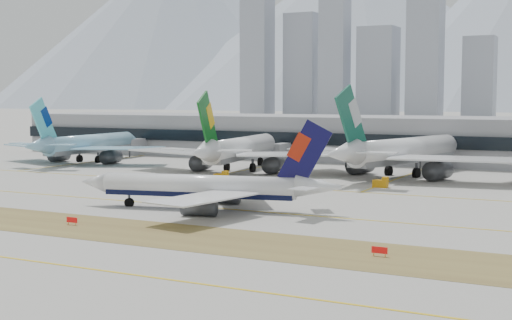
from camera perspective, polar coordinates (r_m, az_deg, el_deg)
The scene contains 12 objects.
ground at distance 144.61m, azimuth -3.28°, elevation -3.51°, with size 3000.00×3000.00×0.00m, color #A39F98.
apron_markings at distance 102.22m, azimuth -18.66°, elevation -7.32°, with size 360.00×122.22×0.06m.
taxiing_airliner at distance 136.55m, azimuth -3.85°, elevation -2.21°, with size 52.19×44.74×17.67m.
widebody_korean at distance 242.63m, azimuth -13.40°, elevation 1.18°, with size 61.34×60.11×21.90m.
widebody_eva at distance 206.42m, azimuth -1.43°, elevation 0.79°, with size 65.52×64.65×23.57m.
widebody_cathay at distance 196.87m, azimuth 11.48°, elevation 0.60°, with size 67.85×67.70×24.96m.
terminal at distance 249.60m, azimuth 9.98°, elevation 1.73°, with size 280.00×43.10×15.00m.
hold_sign_left at distance 124.07m, azimuth -14.51°, elevation -4.67°, with size 2.20×0.15×1.35m.
hold_sign_right at distance 98.10m, azimuth 9.85°, elevation -7.13°, with size 2.20×0.15×1.35m.
gse_c at distance 172.93m, azimuth 9.97°, elevation -1.83°, with size 3.55×2.00×2.60m.
gse_b at distance 184.36m, azimuth -2.76°, elevation -1.34°, with size 3.55×2.00×2.60m.
city_skyline at distance 604.89m, azimuth 9.56°, elevation 7.61°, with size 342.00×49.80×140.00m.
Camera 1 is at (71.39, -123.93, 21.33)m, focal length 50.00 mm.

